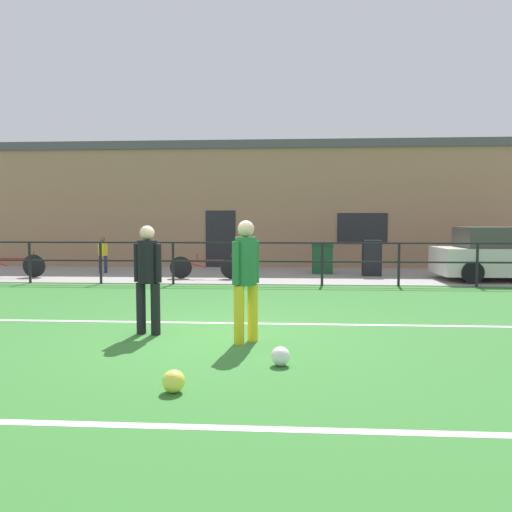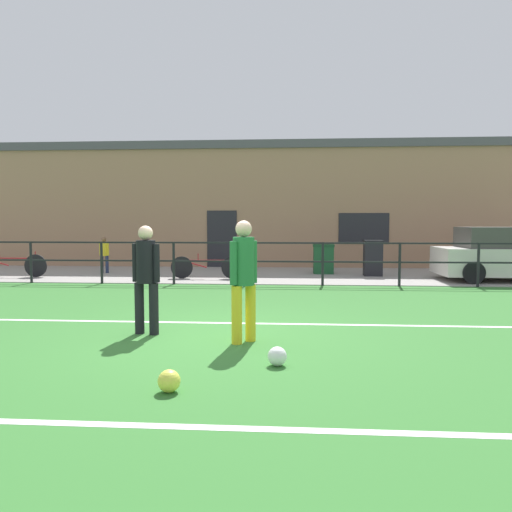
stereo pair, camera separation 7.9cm
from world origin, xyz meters
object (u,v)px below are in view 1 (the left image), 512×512
(bicycle_parked_1, at_px, (7,265))
(player_goalkeeper, at_px, (148,273))
(soccer_ball_spare, at_px, (281,356))
(trash_bin_1, at_px, (322,259))
(spectator_child, at_px, (103,252))
(player_striker, at_px, (246,274))
(bicycle_parked_0, at_px, (206,267))
(parked_car_red, at_px, (511,255))
(trash_bin_0, at_px, (372,258))
(soccer_ball_match, at_px, (174,381))

(bicycle_parked_1, bearing_deg, player_goalkeeper, -48.20)
(soccer_ball_spare, xyz_separation_m, trash_bin_1, (1.19, 10.33, 0.39))
(player_goalkeeper, distance_m, spectator_child, 9.36)
(player_striker, distance_m, trash_bin_1, 9.39)
(bicycle_parked_0, distance_m, bicycle_parked_1, 6.05)
(player_goalkeeper, xyz_separation_m, bicycle_parked_0, (-0.31, 7.11, -0.57))
(parked_car_red, xyz_separation_m, bicycle_parked_1, (-14.80, -0.16, -0.36))
(player_goalkeeper, height_order, spectator_child, player_goalkeeper)
(soccer_ball_spare, relative_size, bicycle_parked_1, 0.10)
(player_goalkeeper, xyz_separation_m, trash_bin_0, (4.68, 8.26, -0.35))
(parked_car_red, bearing_deg, player_striker, -132.09)
(trash_bin_0, height_order, trash_bin_1, trash_bin_0)
(trash_bin_1, bearing_deg, soccer_ball_spare, -96.59)
(player_striker, height_order, soccer_ball_spare, player_striker)
(player_goalkeeper, relative_size, trash_bin_0, 1.48)
(spectator_child, height_order, trash_bin_1, spectator_child)
(trash_bin_1, bearing_deg, player_goalkeeper, -109.94)
(soccer_ball_spare, distance_m, parked_car_red, 10.91)
(soccer_ball_match, bearing_deg, spectator_child, 114.00)
(player_striker, bearing_deg, spectator_child, -104.90)
(soccer_ball_spare, bearing_deg, trash_bin_1, 83.41)
(spectator_child, distance_m, trash_bin_1, 7.14)
(bicycle_parked_0, bearing_deg, player_striker, -76.44)
(player_goalkeeper, distance_m, soccer_ball_match, 2.79)
(bicycle_parked_0, height_order, trash_bin_0, trash_bin_0)
(bicycle_parked_0, bearing_deg, bicycle_parked_1, -180.00)
(spectator_child, bearing_deg, player_goalkeeper, 115.56)
(soccer_ball_match, xyz_separation_m, trash_bin_0, (3.72, 10.75, 0.46))
(parked_car_red, bearing_deg, trash_bin_1, 163.57)
(soccer_ball_spare, height_order, trash_bin_0, trash_bin_0)
(soccer_ball_match, bearing_deg, soccer_ball_spare, 43.19)
(player_striker, distance_m, bicycle_parked_1, 10.90)
(spectator_child, bearing_deg, soccer_ball_match, 114.75)
(player_goalkeeper, bearing_deg, soccer_ball_spare, -24.24)
(soccer_ball_match, distance_m, trash_bin_0, 11.38)
(trash_bin_0, bearing_deg, parked_car_red, -14.68)
(player_goalkeeper, xyz_separation_m, parked_car_red, (8.44, 7.27, -0.18))
(player_striker, height_order, trash_bin_0, player_striker)
(player_goalkeeper, bearing_deg, bicycle_parked_0, 105.22)
(soccer_ball_match, height_order, trash_bin_0, trash_bin_0)
(bicycle_parked_0, relative_size, trash_bin_1, 2.27)
(player_goalkeeper, relative_size, soccer_ball_spare, 7.22)
(soccer_ball_spare, bearing_deg, player_goalkeeper, 143.02)
(parked_car_red, xyz_separation_m, trash_bin_1, (-5.24, 1.55, -0.24))
(player_striker, bearing_deg, bicycle_parked_0, -122.73)
(player_striker, bearing_deg, soccer_ball_match, 29.08)
(soccer_ball_spare, bearing_deg, parked_car_red, 53.76)
(player_striker, distance_m, parked_car_red, 10.35)
(soccer_ball_spare, xyz_separation_m, spectator_child, (-5.93, 10.00, 0.58))
(player_striker, xyz_separation_m, trash_bin_1, (1.69, 9.23, -0.47))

